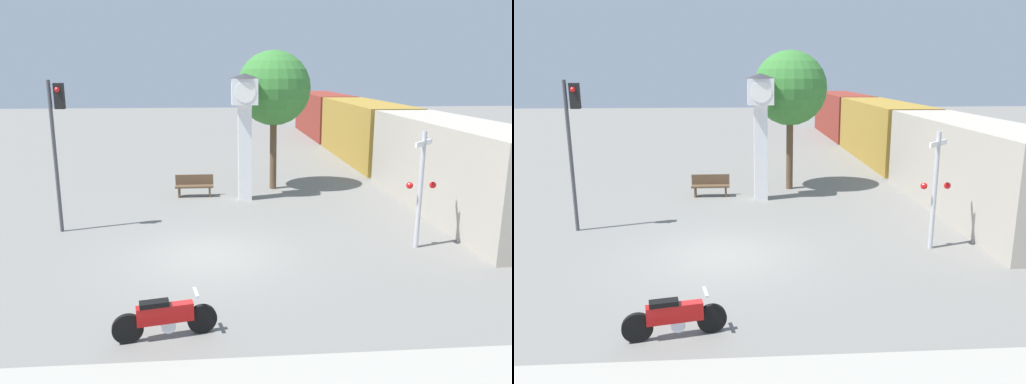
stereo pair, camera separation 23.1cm
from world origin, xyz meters
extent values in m
plane|color=slate|center=(0.00, 0.00, 0.00)|extent=(120.00, 120.00, 0.00)
cylinder|color=black|center=(-0.10, -4.32, 0.31)|extent=(0.62, 0.22, 0.61)
cylinder|color=black|center=(-1.54, -4.61, 0.31)|extent=(0.62, 0.22, 0.61)
cube|color=#B71414|center=(-0.82, -4.46, 0.53)|extent=(1.14, 0.44, 0.37)
cube|color=black|center=(-1.02, -4.50, 0.76)|extent=(0.61, 0.34, 0.10)
cylinder|color=silver|center=(-0.77, -4.45, 0.27)|extent=(0.32, 0.26, 0.28)
cube|color=silver|center=(-0.21, -4.34, 0.90)|extent=(0.15, 0.45, 0.04)
cube|color=white|center=(1.42, 6.50, 1.95)|extent=(0.54, 0.54, 3.89)
cube|color=white|center=(1.42, 6.50, 4.40)|extent=(1.02, 1.02, 1.02)
cylinder|color=white|center=(1.42, 5.99, 4.40)|extent=(0.81, 0.02, 0.81)
cone|color=#333338|center=(1.42, 6.50, 5.01)|extent=(1.22, 1.22, 0.20)
cube|color=#ADA393|center=(9.17, 4.03, 1.70)|extent=(2.80, 11.08, 3.40)
cube|color=olive|center=(9.17, 15.71, 1.70)|extent=(2.80, 11.08, 3.40)
cube|color=maroon|center=(9.17, 27.40, 1.70)|extent=(2.80, 11.08, 3.40)
cylinder|color=#47474C|center=(-4.91, 2.71, 2.47)|extent=(0.12, 0.12, 4.93)
cube|color=black|center=(-4.61, 2.71, 4.43)|extent=(0.28, 0.24, 0.80)
sphere|color=red|center=(-4.61, 2.56, 4.63)|extent=(0.16, 0.16, 0.16)
cylinder|color=#B7B7BC|center=(6.23, 0.25, 1.76)|extent=(0.14, 0.14, 3.52)
cube|color=white|center=(6.23, 0.25, 3.17)|extent=(0.82, 0.82, 0.14)
sphere|color=red|center=(5.88, 0.20, 1.94)|extent=(0.20, 0.20, 0.20)
sphere|color=red|center=(6.58, 0.20, 1.94)|extent=(0.20, 0.20, 0.20)
cylinder|color=brown|center=(2.81, 8.34, 1.59)|extent=(0.30, 0.30, 3.19)
sphere|color=#387A33|center=(2.81, 8.34, 4.47)|extent=(3.21, 3.21, 3.21)
cube|color=brown|center=(-0.68, 7.07, 0.45)|extent=(1.60, 0.44, 0.08)
cube|color=brown|center=(-0.68, 7.26, 0.70)|extent=(1.60, 0.06, 0.44)
cube|color=brown|center=(-1.32, 7.07, 0.21)|extent=(0.08, 0.35, 0.41)
cube|color=brown|center=(-0.04, 7.07, 0.21)|extent=(0.08, 0.35, 0.41)
camera|label=1|loc=(0.24, -13.60, 5.20)|focal=35.00mm
camera|label=2|loc=(0.47, -13.61, 5.20)|focal=35.00mm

